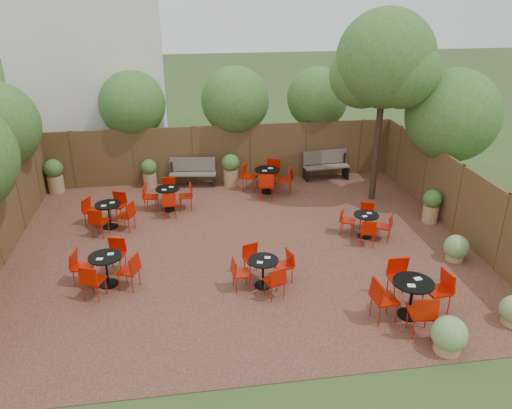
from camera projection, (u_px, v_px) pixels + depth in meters
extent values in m
plane|color=#354F23|center=(242.00, 247.00, 13.30)|extent=(80.00, 80.00, 0.00)
cube|color=#3B1D18|center=(242.00, 247.00, 13.29)|extent=(12.00, 10.00, 0.02)
cube|color=#4D341C|center=(224.00, 153.00, 17.41)|extent=(12.00, 0.08, 2.00)
cube|color=#4D341C|center=(458.00, 200.00, 13.71)|extent=(0.08, 10.00, 2.00)
cube|color=silver|center=(91.00, 56.00, 18.28)|extent=(5.00, 4.00, 8.00)
sphere|color=#315D1E|center=(132.00, 104.00, 16.95)|extent=(2.24, 2.24, 2.24)
sphere|color=#315D1E|center=(235.00, 100.00, 17.32)|extent=(2.35, 2.35, 2.35)
sphere|color=#315D1E|center=(318.00, 98.00, 17.93)|extent=(2.20, 2.20, 2.20)
sphere|color=#315D1E|center=(453.00, 115.00, 14.85)|extent=(2.78, 2.78, 2.78)
cylinder|color=black|center=(378.00, 129.00, 15.32)|extent=(0.22, 0.22, 4.64)
sphere|color=#315D1E|center=(386.00, 59.00, 14.47)|extent=(2.88, 2.88, 2.88)
sphere|color=#315D1E|center=(363.00, 75.00, 14.97)|extent=(2.01, 2.01, 2.01)
sphere|color=#315D1E|center=(403.00, 72.00, 14.29)|extent=(2.10, 2.10, 2.10)
cube|color=brown|center=(193.00, 174.00, 17.06)|extent=(1.61, 0.67, 0.05)
cube|color=brown|center=(192.00, 164.00, 17.14)|extent=(1.57, 0.32, 0.47)
cube|color=black|center=(172.00, 182.00, 17.07)|extent=(0.12, 0.47, 0.42)
cube|color=black|center=(214.00, 179.00, 17.26)|extent=(0.12, 0.47, 0.42)
cube|color=brown|center=(326.00, 167.00, 17.70)|extent=(1.65, 0.63, 0.05)
cube|color=brown|center=(325.00, 157.00, 17.78)|extent=(1.62, 0.26, 0.49)
cube|color=black|center=(306.00, 174.00, 17.70)|extent=(0.11, 0.49, 0.43)
cube|color=black|center=(346.00, 172.00, 17.90)|extent=(0.11, 0.49, 0.43)
cylinder|color=black|center=(111.00, 227.00, 14.35)|extent=(0.43, 0.43, 0.03)
cylinder|color=black|center=(109.00, 216.00, 14.21)|extent=(0.05, 0.05, 0.68)
cylinder|color=black|center=(108.00, 205.00, 14.07)|extent=(0.74, 0.74, 0.03)
cube|color=white|center=(112.00, 203.00, 14.15)|extent=(0.16, 0.14, 0.01)
cube|color=white|center=(104.00, 206.00, 13.94)|extent=(0.16, 0.14, 0.01)
cylinder|color=black|center=(169.00, 209.00, 15.44)|extent=(0.42, 0.42, 0.03)
cylinder|color=black|center=(168.00, 199.00, 15.31)|extent=(0.05, 0.05, 0.67)
cylinder|color=black|center=(167.00, 189.00, 15.16)|extent=(0.73, 0.73, 0.03)
cube|color=white|center=(171.00, 187.00, 15.24)|extent=(0.14, 0.10, 0.01)
cube|color=white|center=(164.00, 190.00, 15.04)|extent=(0.14, 0.10, 0.01)
cylinder|color=black|center=(364.00, 236.00, 13.82)|extent=(0.39, 0.39, 0.03)
cylinder|color=black|center=(365.00, 226.00, 13.70)|extent=(0.04, 0.04, 0.63)
cylinder|color=black|center=(366.00, 215.00, 13.57)|extent=(0.68, 0.68, 0.03)
cube|color=white|center=(369.00, 213.00, 13.64)|extent=(0.15, 0.13, 0.01)
cube|color=white|center=(365.00, 216.00, 13.45)|extent=(0.15, 0.13, 0.01)
cylinder|color=black|center=(409.00, 315.00, 10.55)|extent=(0.49, 0.49, 0.03)
cylinder|color=black|center=(411.00, 299.00, 10.39)|extent=(0.06, 0.06, 0.78)
cylinder|color=black|center=(414.00, 283.00, 10.22)|extent=(0.84, 0.84, 0.03)
cube|color=white|center=(418.00, 279.00, 10.31)|extent=(0.16, 0.11, 0.02)
cube|color=white|center=(411.00, 286.00, 10.08)|extent=(0.16, 0.11, 0.02)
cylinder|color=black|center=(263.00, 285.00, 11.58)|extent=(0.41, 0.41, 0.03)
cylinder|color=black|center=(263.00, 273.00, 11.44)|extent=(0.05, 0.05, 0.65)
cylinder|color=black|center=(263.00, 260.00, 11.31)|extent=(0.70, 0.70, 0.03)
cube|color=white|center=(268.00, 258.00, 11.38)|extent=(0.15, 0.12, 0.01)
cube|color=white|center=(260.00, 262.00, 11.19)|extent=(0.15, 0.12, 0.01)
cylinder|color=black|center=(109.00, 284.00, 11.63)|extent=(0.44, 0.44, 0.03)
cylinder|color=black|center=(107.00, 271.00, 11.49)|extent=(0.05, 0.05, 0.70)
cylinder|color=black|center=(105.00, 257.00, 11.34)|extent=(0.76, 0.76, 0.03)
cube|color=white|center=(111.00, 254.00, 11.42)|extent=(0.17, 0.14, 0.02)
cube|color=white|center=(100.00, 259.00, 11.21)|extent=(0.17, 0.14, 0.02)
cylinder|color=black|center=(267.00, 191.00, 16.76)|extent=(0.47, 0.47, 0.03)
cylinder|color=black|center=(267.00, 181.00, 16.60)|extent=(0.05, 0.05, 0.75)
cylinder|color=black|center=(267.00, 170.00, 16.44)|extent=(0.82, 0.82, 0.03)
cube|color=white|center=(270.00, 168.00, 16.53)|extent=(0.17, 0.15, 0.02)
cube|color=white|center=(264.00, 171.00, 16.30)|extent=(0.17, 0.15, 0.02)
cylinder|color=#A07950|center=(150.00, 180.00, 17.08)|extent=(0.45, 0.45, 0.51)
sphere|color=#315D1E|center=(149.00, 167.00, 16.89)|extent=(0.54, 0.54, 0.54)
cylinder|color=#A07950|center=(231.00, 177.00, 17.23)|extent=(0.50, 0.50, 0.58)
sphere|color=#315D1E|center=(231.00, 163.00, 17.02)|extent=(0.60, 0.60, 0.60)
cylinder|color=#A07950|center=(56.00, 184.00, 16.64)|extent=(0.52, 0.52, 0.60)
sphere|color=#315D1E|center=(53.00, 169.00, 16.43)|extent=(0.62, 0.62, 0.62)
cylinder|color=#A07950|center=(430.00, 213.00, 14.60)|extent=(0.45, 0.45, 0.51)
sphere|color=#315D1E|center=(433.00, 199.00, 14.42)|extent=(0.54, 0.54, 0.54)
cylinder|color=#A07950|center=(512.00, 319.00, 10.28)|extent=(0.42, 0.42, 0.19)
cylinder|color=#A07950|center=(447.00, 346.00, 9.50)|extent=(0.50, 0.50, 0.23)
sphere|color=#648C48|center=(449.00, 334.00, 9.38)|extent=(0.68, 0.68, 0.68)
cylinder|color=#A07950|center=(455.00, 256.00, 12.64)|extent=(0.45, 0.45, 0.21)
sphere|color=#648C48|center=(456.00, 247.00, 12.54)|extent=(0.62, 0.62, 0.62)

